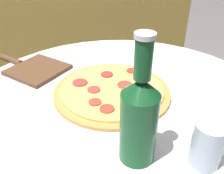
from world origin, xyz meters
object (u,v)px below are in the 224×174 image
(pizza, at_px, (112,91))
(drinking_glass, at_px, (207,144))
(beer_bottle, at_px, (139,117))
(pizza_paddle, at_px, (34,68))

(pizza, distance_m, drinking_glass, 0.31)
(beer_bottle, distance_m, pizza_paddle, 0.49)
(beer_bottle, bearing_deg, pizza, 82.44)
(pizza, height_order, beer_bottle, beer_bottle)
(pizza_paddle, bearing_deg, drinking_glass, 171.16)
(pizza, xyz_separation_m, beer_bottle, (-0.03, -0.23, 0.09))
(pizza_paddle, relative_size, drinking_glass, 2.77)
(pizza, height_order, drinking_glass, drinking_glass)
(beer_bottle, relative_size, pizza_paddle, 0.98)
(beer_bottle, distance_m, drinking_glass, 0.14)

